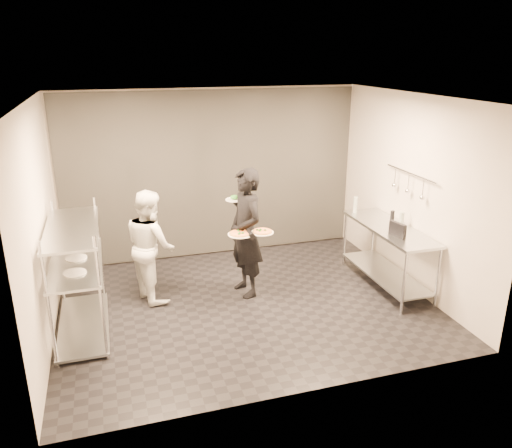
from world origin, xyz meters
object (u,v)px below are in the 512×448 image
object	(u,v)px
prep_counter	(388,246)
waiter	(246,233)
pizza_plate_far	(262,232)
pos_monitor	(397,230)
chef	(151,245)
salad_plate	(234,198)
bottle_clear	(402,219)
pizza_plate_near	(240,234)
pass_rack	(77,273)
bottle_green	(355,204)
bottle_dark	(392,218)

from	to	relation	value
prep_counter	waiter	size ratio (longest dim) A/B	0.97
pizza_plate_far	pos_monitor	world-z (taller)	pos_monitor
chef	pizza_plate_far	size ratio (longest dim) A/B	5.17
waiter	salad_plate	xyz separation A→B (m)	(-0.10, 0.25, 0.45)
salad_plate	bottle_clear	world-z (taller)	salad_plate
prep_counter	pos_monitor	world-z (taller)	pos_monitor
chef	pizza_plate_near	distance (m)	1.28
pass_rack	bottle_clear	world-z (taller)	pass_rack
prep_counter	waiter	distance (m)	2.13
waiter	bottle_green	xyz separation A→B (m)	(1.93, 0.44, 0.12)
prep_counter	waiter	world-z (taller)	waiter
pizza_plate_near	pizza_plate_far	distance (m)	0.30
pass_rack	pos_monitor	distance (m)	4.23
pizza_plate_near	pizza_plate_far	bearing A→B (deg)	-6.90
prep_counter	waiter	xyz separation A→B (m)	(-2.08, 0.35, 0.30)
pass_rack	pizza_plate_near	distance (m)	2.12
bottle_clear	pass_rack	bearing A→B (deg)	179.63
chef	bottle_green	bearing A→B (deg)	-104.63
bottle_green	pass_rack	bearing A→B (deg)	-169.21
waiter	pizza_plate_near	xyz separation A→B (m)	(-0.15, -0.23, 0.09)
pizza_plate_far	bottle_clear	distance (m)	2.09
chef	bottle_dark	xyz separation A→B (m)	(3.47, -0.53, 0.23)
pizza_plate_far	bottle_green	distance (m)	1.91
pass_rack	prep_counter	size ratio (longest dim) A/B	0.89
waiter	pos_monitor	bearing A→B (deg)	58.26
waiter	salad_plate	size ratio (longest dim) A/B	7.35
pass_rack	chef	xyz separation A→B (m)	(0.95, 0.63, 0.02)
chef	salad_plate	distance (m)	1.34
pizza_plate_far	pos_monitor	xyz separation A→B (m)	(1.80, -0.46, -0.00)
bottle_green	bottle_dark	distance (m)	0.74
waiter	bottle_clear	world-z (taller)	waiter
pass_rack	salad_plate	distance (m)	2.32
chef	prep_counter	bearing A→B (deg)	-118.11
bottle_dark	bottle_clear	bearing A→B (deg)	-59.19
pass_rack	bottle_green	distance (m)	4.27
waiter	pizza_plate_near	size ratio (longest dim) A/B	5.48
pass_rack	bottle_clear	xyz separation A→B (m)	(4.49, -0.03, 0.26)
waiter	salad_plate	bearing A→B (deg)	-170.06
pizza_plate_near	pizza_plate_far	world-z (taller)	pizza_plate_far
chef	bottle_green	distance (m)	3.25
bottle_green	bottle_dark	xyz separation A→B (m)	(0.23, -0.70, -0.02)
prep_counter	chef	bearing A→B (deg)	169.55
pass_rack	pos_monitor	world-z (taller)	pass_rack
pizza_plate_near	bottle_dark	xyz separation A→B (m)	(2.31, -0.02, 0.01)
chef	pos_monitor	world-z (taller)	chef
chef	bottle_clear	size ratio (longest dim) A/B	7.23
waiter	pos_monitor	size ratio (longest dim) A/B	6.64
salad_plate	prep_counter	bearing A→B (deg)	-15.43
salad_plate	bottle_green	distance (m)	2.06
pass_rack	bottle_clear	size ratio (longest dim) A/B	7.33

